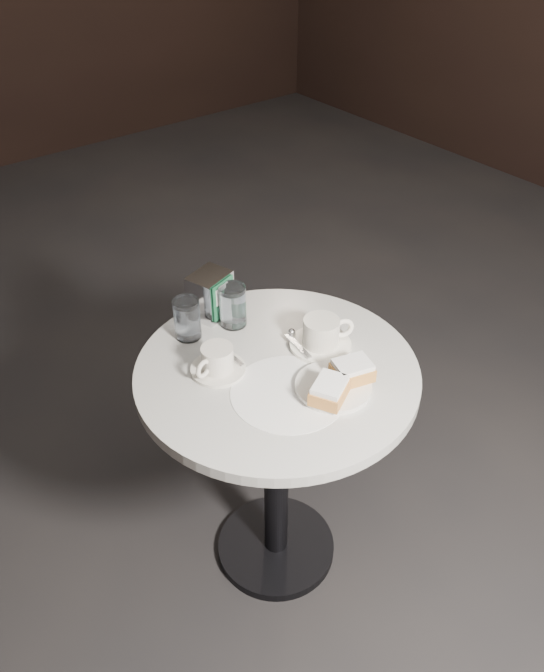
{
  "coord_description": "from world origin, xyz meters",
  "views": [
    {
      "loc": [
        -0.77,
        -0.96,
        1.78
      ],
      "look_at": [
        0.0,
        0.02,
        0.83
      ],
      "focal_mm": 35.0,
      "sensor_mm": 36.0,
      "label": 1
    }
  ],
  "objects": [
    {
      "name": "napkin_dispenser",
      "position": [
        0.0,
        0.29,
        0.81
      ],
      "size": [
        0.13,
        0.11,
        0.12
      ],
      "rotation": [
        0.0,
        0.0,
        0.31
      ],
      "color": "silver",
      "rests_on": "cafe_table"
    },
    {
      "name": "sugar_spill",
      "position": [
        -0.04,
        -0.09,
        0.75
      ],
      "size": [
        0.3,
        0.3,
        0.0
      ],
      "primitive_type": "cylinder",
      "rotation": [
        0.0,
        0.0,
        0.1
      ],
      "color": "white",
      "rests_on": "cafe_table"
    },
    {
      "name": "coffee_cup_right",
      "position": [
        0.14,
        -0.0,
        0.78
      ],
      "size": [
        0.21,
        0.21,
        0.08
      ],
      "rotation": [
        0.0,
        0.0,
        -0.4
      ],
      "color": "white",
      "rests_on": "cafe_table"
    },
    {
      "name": "cafe_table",
      "position": [
        0.0,
        0.0,
        0.55
      ],
      "size": [
        0.7,
        0.7,
        0.74
      ],
      "color": "black",
      "rests_on": "ground"
    },
    {
      "name": "beignet_plate",
      "position": [
        0.06,
        -0.15,
        0.77
      ],
      "size": [
        0.21,
        0.21,
        0.06
      ],
      "rotation": [
        0.0,
        0.0,
        0.16
      ],
      "color": "silver",
      "rests_on": "cafe_table"
    },
    {
      "name": "water_glass_left",
      "position": [
        -0.1,
        0.24,
        0.8
      ],
      "size": [
        0.09,
        0.09,
        0.11
      ],
      "rotation": [
        0.0,
        0.0,
        -0.41
      ],
      "color": "silver",
      "rests_on": "cafe_table"
    },
    {
      "name": "water_glass_right",
      "position": [
        0.02,
        0.21,
        0.8
      ],
      "size": [
        0.07,
        0.07,
        0.12
      ],
      "rotation": [
        0.0,
        0.0,
        -0.03
      ],
      "color": "white",
      "rests_on": "cafe_table"
    },
    {
      "name": "coffee_cup_left",
      "position": [
        -0.12,
        0.08,
        0.78
      ],
      "size": [
        0.17,
        0.17,
        0.07
      ],
      "rotation": [
        0.0,
        0.0,
        0.27
      ],
      "color": "silver",
      "rests_on": "cafe_table"
    },
    {
      "name": "ground",
      "position": [
        0.0,
        0.0,
        0.0
      ],
      "size": [
        7.0,
        7.0,
        0.0
      ],
      "primitive_type": "plane",
      "color": "black",
      "rests_on": "ground"
    }
  ]
}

